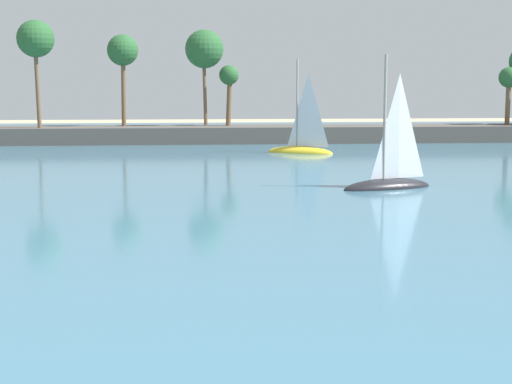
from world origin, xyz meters
name	(u,v)px	position (x,y,z in m)	size (l,w,h in m)	color
sea	(200,157)	(0.00, 62.87, 0.03)	(220.00, 111.23, 0.06)	teal
palm_headland	(208,110)	(1.05, 78.69, 3.52)	(117.12, 6.92, 12.82)	#514C47
sailboat_near_shore	(302,144)	(9.33, 65.66, 0.88)	(6.43, 4.59, 9.09)	yellow
sailboat_mid_bay	(389,175)	(11.46, 41.83, 0.85)	(6.30, 3.59, 8.76)	black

